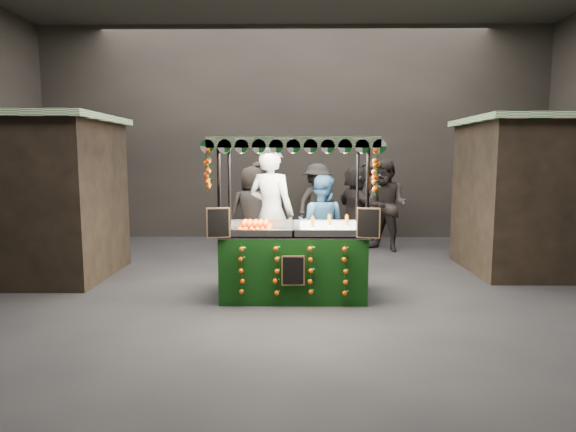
{
  "coord_description": "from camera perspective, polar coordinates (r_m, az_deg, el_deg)",
  "views": [
    {
      "loc": [
        0.0,
        -6.78,
        1.95
      ],
      "look_at": [
        -0.09,
        0.48,
        1.06
      ],
      "focal_mm": 30.5,
      "sensor_mm": 36.0,
      "label": 1
    }
  ],
  "objects": [
    {
      "name": "ground",
      "position": [
        7.06,
        0.67,
        -9.07
      ],
      "size": [
        12.0,
        12.0,
        0.0
      ],
      "primitive_type": "plane",
      "color": "black",
      "rests_on": "ground"
    },
    {
      "name": "market_hall",
      "position": [
        6.93,
        0.71,
        18.89
      ],
      "size": [
        12.1,
        10.1,
        5.05
      ],
      "color": "black",
      "rests_on": "ground"
    },
    {
      "name": "neighbour_stall_left",
      "position": [
        8.96,
        -28.73,
        2.0
      ],
      "size": [
        3.0,
        2.2,
        2.6
      ],
      "color": "black",
      "rests_on": "ground"
    },
    {
      "name": "neighbour_stall_right",
      "position": [
        9.4,
        28.61,
        2.2
      ],
      "size": [
        3.0,
        2.2,
        2.6
      ],
      "color": "black",
      "rests_on": "ground"
    },
    {
      "name": "juice_stall",
      "position": [
        6.81,
        0.7,
        -3.78
      ],
      "size": [
        2.27,
        1.33,
        2.2
      ],
      "color": "black",
      "rests_on": "ground"
    },
    {
      "name": "vendor_grey",
      "position": [
        7.76,
        -1.98,
        0.3
      ],
      "size": [
        0.91,
        0.78,
        2.1
      ],
      "rotation": [
        0.0,
        0.0,
        2.71
      ],
      "color": "gray",
      "rests_on": "ground"
    },
    {
      "name": "vendor_blue",
      "position": [
        7.95,
        3.88,
        -1.16
      ],
      "size": [
        0.95,
        0.83,
        1.66
      ],
      "rotation": [
        0.0,
        0.0,
        2.86
      ],
      "color": "navy",
      "rests_on": "ground"
    },
    {
      "name": "shopper_0",
      "position": [
        9.95,
        -3.32,
        1.04
      ],
      "size": [
        0.69,
        0.47,
        1.85
      ],
      "rotation": [
        0.0,
        0.0,
        0.04
      ],
      "color": "#2C2723",
      "rests_on": "ground"
    },
    {
      "name": "shopper_1",
      "position": [
        10.29,
        11.39,
        1.21
      ],
      "size": [
        1.16,
        1.14,
        1.89
      ],
      "rotation": [
        0.0,
        0.0,
        -0.7
      ],
      "color": "black",
      "rests_on": "ground"
    },
    {
      "name": "shopper_2",
      "position": [
        10.46,
        -3.14,
        1.36
      ],
      "size": [
        1.17,
        0.93,
        1.86
      ],
      "rotation": [
        0.0,
        0.0,
        2.63
      ],
      "color": "#292421",
      "rests_on": "ground"
    },
    {
      "name": "shopper_3",
      "position": [
        11.08,
        3.39,
        1.49
      ],
      "size": [
        1.29,
        1.29,
        1.79
      ],
      "rotation": [
        0.0,
        0.0,
        0.77
      ],
      "color": "#2E2925",
      "rests_on": "ground"
    },
    {
      "name": "shopper_4",
      "position": [
        9.53,
        -4.21,
        0.52
      ],
      "size": [
        0.87,
        0.57,
        1.77
      ],
      "rotation": [
        0.0,
        0.0,
        3.15
      ],
      "color": "#2C2724",
      "rests_on": "ground"
    },
    {
      "name": "shopper_5",
      "position": [
        10.65,
        7.86,
        1.14
      ],
      "size": [
        1.14,
        1.71,
        1.77
      ],
      "rotation": [
        0.0,
        0.0,
        1.98
      ],
      "color": "black",
      "rests_on": "ground"
    },
    {
      "name": "shopper_6",
      "position": [
        11.56,
        9.19,
        1.76
      ],
      "size": [
        0.74,
        0.8,
        1.84
      ],
      "rotation": [
        0.0,
        0.0,
        -0.99
      ],
      "color": "#282420",
      "rests_on": "ground"
    }
  ]
}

